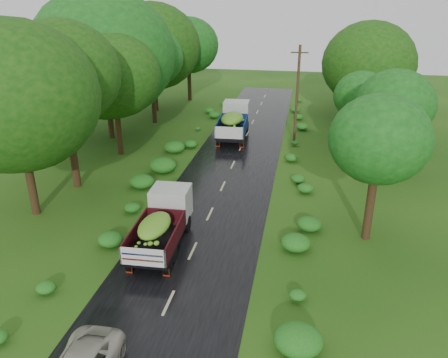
# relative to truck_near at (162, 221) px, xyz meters

# --- Properties ---
(ground) EXTENTS (120.00, 120.00, 0.00)m
(ground) POSITION_rel_truck_near_xyz_m (1.58, -4.29, -1.36)
(ground) COLOR #18440E
(ground) RESTS_ON ground
(road) EXTENTS (6.50, 80.00, 0.02)m
(road) POSITION_rel_truck_near_xyz_m (1.58, 0.71, -1.35)
(road) COLOR black
(road) RESTS_ON ground
(road_lines) EXTENTS (0.12, 69.60, 0.00)m
(road_lines) POSITION_rel_truck_near_xyz_m (1.58, 1.71, -1.33)
(road_lines) COLOR #BFB78C
(road_lines) RESTS_ON road
(truck_near) EXTENTS (2.22, 5.78, 2.40)m
(truck_near) POSITION_rel_truck_near_xyz_m (0.00, 0.00, 0.00)
(truck_near) COLOR black
(truck_near) RESTS_ON ground
(truck_far) EXTENTS (2.63, 6.64, 2.75)m
(truck_far) POSITION_rel_truck_near_xyz_m (0.53, 18.50, 0.20)
(truck_far) COLOR black
(truck_far) RESTS_ON ground
(utility_pole) EXTENTS (1.40, 0.23, 8.00)m
(utility_pole) POSITION_rel_truck_near_xyz_m (5.83, 18.25, 2.76)
(utility_pole) COLOR #382616
(utility_pole) RESTS_ON ground
(trees_left) EXTENTS (7.30, 33.92, 9.29)m
(trees_left) POSITION_rel_truck_near_xyz_m (-8.59, 16.58, 5.31)
(trees_left) COLOR black
(trees_left) RESTS_ON ground
(trees_right) EXTENTS (5.71, 33.27, 7.52)m
(trees_right) POSITION_rel_truck_near_xyz_m (11.63, 20.52, 3.95)
(trees_right) COLOR black
(trees_right) RESTS_ON ground
(shrubs) EXTENTS (11.90, 44.00, 0.70)m
(shrubs) POSITION_rel_truck_near_xyz_m (1.58, 9.71, -1.01)
(shrubs) COLOR #1D6117
(shrubs) RESTS_ON ground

